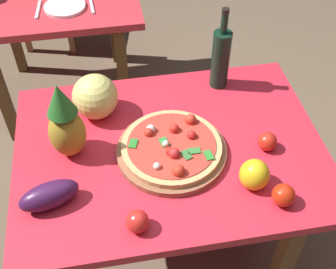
% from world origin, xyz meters
% --- Properties ---
extents(ground_plane, '(10.00, 10.00, 0.00)m').
position_xyz_m(ground_plane, '(0.00, 0.00, 0.00)').
color(ground_plane, brown).
extents(display_table, '(1.16, 0.85, 0.75)m').
position_xyz_m(display_table, '(0.00, 0.00, 0.65)').
color(display_table, brown).
rests_on(display_table, ground_plane).
extents(background_table, '(0.95, 0.78, 0.75)m').
position_xyz_m(background_table, '(-0.45, 1.24, 0.63)').
color(background_table, brown).
rests_on(background_table, ground_plane).
extents(pizza_board, '(0.40, 0.40, 0.02)m').
position_xyz_m(pizza_board, '(-0.00, -0.03, 0.76)').
color(pizza_board, '#925B3D').
rests_on(pizza_board, display_table).
extents(pizza, '(0.37, 0.37, 0.06)m').
position_xyz_m(pizza, '(-0.00, -0.03, 0.79)').
color(pizza, tan).
rests_on(pizza, pizza_board).
extents(wine_bottle, '(0.08, 0.08, 0.36)m').
position_xyz_m(wine_bottle, '(0.27, 0.32, 0.88)').
color(wine_bottle, black).
rests_on(wine_bottle, display_table).
extents(pineapple_left, '(0.13, 0.13, 0.32)m').
position_xyz_m(pineapple_left, '(-0.36, 0.04, 0.89)').
color(pineapple_left, '#AB8727').
rests_on(pineapple_left, display_table).
extents(melon, '(0.18, 0.18, 0.18)m').
position_xyz_m(melon, '(-0.26, 0.23, 0.84)').
color(melon, '#D9D06E').
rests_on(melon, display_table).
extents(bell_pepper, '(0.10, 0.10, 0.11)m').
position_xyz_m(bell_pepper, '(0.25, -0.22, 0.80)').
color(bell_pepper, yellow).
rests_on(bell_pepper, display_table).
extents(eggplant, '(0.22, 0.14, 0.09)m').
position_xyz_m(eggplant, '(-0.43, -0.18, 0.79)').
color(eggplant, '#401843').
rests_on(eggplant, display_table).
extents(tomato_at_corner, '(0.08, 0.08, 0.08)m').
position_xyz_m(tomato_at_corner, '(-0.16, -0.33, 0.78)').
color(tomato_at_corner, red).
rests_on(tomato_at_corner, display_table).
extents(tomato_beside_pepper, '(0.07, 0.07, 0.07)m').
position_xyz_m(tomato_beside_pepper, '(0.35, -0.07, 0.78)').
color(tomato_beside_pepper, red).
rests_on(tomato_beside_pepper, display_table).
extents(tomato_near_board, '(0.08, 0.08, 0.08)m').
position_xyz_m(tomato_near_board, '(0.33, -0.31, 0.79)').
color(tomato_near_board, red).
rests_on(tomato_near_board, display_table).
extents(dinner_plate, '(0.22, 0.22, 0.02)m').
position_xyz_m(dinner_plate, '(-0.38, 1.08, 0.75)').
color(dinner_plate, white).
rests_on(dinner_plate, background_table).
extents(fork_utensil, '(0.03, 0.18, 0.01)m').
position_xyz_m(fork_utensil, '(-0.52, 1.08, 0.75)').
color(fork_utensil, silver).
rests_on(fork_utensil, background_table).
extents(knife_utensil, '(0.03, 0.18, 0.01)m').
position_xyz_m(knife_utensil, '(-0.24, 1.08, 0.75)').
color(knife_utensil, silver).
rests_on(knife_utensil, background_table).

